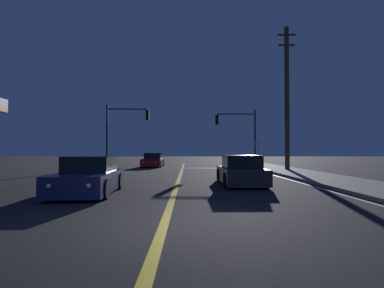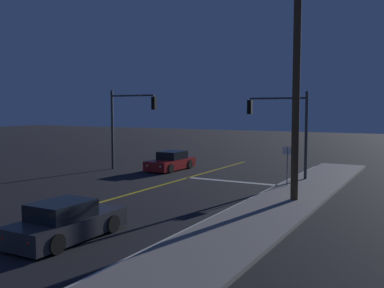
{
  "view_description": "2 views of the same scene",
  "coord_description": "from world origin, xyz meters",
  "views": [
    {
      "loc": [
        0.51,
        -6.38,
        1.53
      ],
      "look_at": [
        0.79,
        17.63,
        2.06
      ],
      "focal_mm": 29.4,
      "sensor_mm": 36.0,
      "label": 1
    },
    {
      "loc": [
        13.61,
        -2.65,
        4.43
      ],
      "look_at": [
        1.86,
        18.52,
        2.45
      ],
      "focal_mm": 40.58,
      "sensor_mm": 36.0,
      "label": 2
    }
  ],
  "objects": [
    {
      "name": "stop_bar",
      "position": [
        3.06,
        21.38,
        0.01
      ],
      "size": [
        6.12,
        0.5,
        0.01
      ],
      "primitive_type": "cube",
      "color": "silver",
      "rests_on": "ground"
    },
    {
      "name": "car_mid_block_red",
      "position": [
        -2.89,
        23.91,
        0.58
      ],
      "size": [
        1.95,
        4.32,
        1.34
      ],
      "rotation": [
        0.0,
        0.0,
        3.12
      ],
      "color": "maroon",
      "rests_on": "ground"
    },
    {
      "name": "traffic_signal_far_left",
      "position": [
        -5.53,
        22.28,
        3.84
      ],
      "size": [
        3.93,
        0.28,
        5.76
      ],
      "color": "#38383D",
      "rests_on": "ground"
    },
    {
      "name": "car_following_oncoming_navy",
      "position": [
        -3.07,
        4.96,
        0.58
      ],
      "size": [
        2.08,
        4.38,
        1.34
      ],
      "rotation": [
        0.0,
        0.0,
        3.19
      ],
      "color": "navy",
      "rests_on": "ground"
    },
    {
      "name": "traffic_signal_near_right",
      "position": [
        5.5,
        23.68,
        3.66
      ],
      "size": [
        3.9,
        0.28,
        5.48
      ],
      "rotation": [
        0.0,
        0.0,
        3.14
      ],
      "color": "#38383D",
      "rests_on": "ground"
    },
    {
      "name": "ground_plane",
      "position": [
        0.0,
        0.0,
        0.0
      ],
      "size": [
        160.0,
        160.0,
        0.0
      ],
      "primitive_type": "plane",
      "color": "black"
    },
    {
      "name": "lane_line_center",
      "position": [
        0.0,
        11.44,
        0.01
      ],
      "size": [
        0.2,
        38.9,
        0.01
      ],
      "primitive_type": "cube",
      "color": "gold",
      "rests_on": "ground"
    },
    {
      "name": "street_sign_corner",
      "position": [
        6.62,
        20.88,
        1.59
      ],
      "size": [
        0.56,
        0.08,
        2.36
      ],
      "color": "slate",
      "rests_on": "ground"
    },
    {
      "name": "utility_pole_right",
      "position": [
        8.02,
        17.36,
        5.64
      ],
      "size": [
        1.44,
        0.35,
        11.03
      ],
      "color": "#4C3823",
      "rests_on": "ground"
    },
    {
      "name": "lane_line_edge_right",
      "position": [
        5.87,
        11.44,
        0.01
      ],
      "size": [
        0.16,
        38.9,
        0.01
      ],
      "primitive_type": "cube",
      "color": "silver",
      "rests_on": "ground"
    },
    {
      "name": "car_distant_tail_charcoal",
      "position": [
        2.89,
        7.88,
        0.58
      ],
      "size": [
        1.9,
        4.36,
        1.34
      ],
      "rotation": [
        0.0,
        0.0,
        0.01
      ],
      "color": "#2D2D33",
      "rests_on": "ground"
    },
    {
      "name": "sidewalk_right",
      "position": [
        7.72,
        11.44,
        0.07
      ],
      "size": [
        3.2,
        41.19,
        0.15
      ],
      "primitive_type": "cube",
      "color": "gray",
      "rests_on": "ground"
    }
  ]
}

